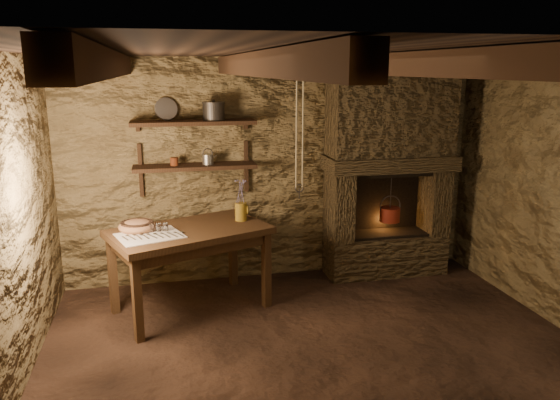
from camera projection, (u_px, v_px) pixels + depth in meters
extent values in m
plane|color=black|center=(325.00, 364.00, 4.33)|extent=(4.50, 4.50, 0.00)
cube|color=#4E3E24|center=(273.00, 170.00, 5.95)|extent=(4.50, 0.04, 2.40)
cube|color=#4E3E24|center=(480.00, 351.00, 2.15)|extent=(4.50, 0.04, 2.40)
cube|color=#4E3E24|center=(0.00, 238.00, 3.58)|extent=(0.04, 4.00, 2.40)
cube|color=black|center=(332.00, 51.00, 3.77)|extent=(4.50, 4.00, 0.04)
cube|color=black|center=(106.00, 64.00, 3.47)|extent=(0.14, 3.95, 0.16)
cube|color=black|center=(261.00, 64.00, 3.68)|extent=(0.14, 3.95, 0.16)
cube|color=black|center=(398.00, 64.00, 3.89)|extent=(0.14, 3.95, 0.16)
cube|color=black|center=(522.00, 65.00, 4.10)|extent=(0.14, 3.95, 0.16)
cube|color=black|center=(195.00, 167.00, 5.59)|extent=(1.25, 0.30, 0.04)
cube|color=black|center=(193.00, 123.00, 5.49)|extent=(1.25, 0.30, 0.04)
cube|color=#34291A|center=(385.00, 254.00, 6.22)|extent=(1.35, 0.45, 0.45)
cube|color=#34291A|center=(339.00, 205.00, 5.96)|extent=(0.23, 0.45, 0.75)
cube|color=#34291A|center=(433.00, 200.00, 6.19)|extent=(0.23, 0.45, 0.75)
cube|color=#34291A|center=(390.00, 163.00, 5.94)|extent=(1.43, 0.51, 0.16)
cube|color=#34291A|center=(391.00, 112.00, 5.84)|extent=(1.35, 0.45, 0.94)
cube|color=black|center=(380.00, 199.00, 6.26)|extent=(0.90, 0.06, 0.75)
cube|color=black|center=(189.00, 232.00, 5.12)|extent=(1.63, 1.28, 0.06)
cube|color=black|center=(189.00, 241.00, 5.14)|extent=(1.47, 1.12, 0.10)
cube|color=silver|center=(150.00, 236.00, 4.89)|extent=(0.66, 0.59, 0.01)
cylinder|color=olive|center=(241.00, 212.00, 5.37)|extent=(0.13, 0.13, 0.18)
torus|color=olive|center=(247.00, 210.00, 5.38)|extent=(0.02, 0.10, 0.10)
ellipsoid|color=#9F6945|center=(137.00, 226.00, 5.04)|extent=(0.45, 0.45, 0.12)
cylinder|color=#2F2B29|center=(214.00, 112.00, 5.50)|extent=(0.23, 0.23, 0.16)
cylinder|color=#A4A49E|center=(166.00, 109.00, 5.49)|extent=(0.24, 0.14, 0.23)
cylinder|color=#582511|center=(174.00, 162.00, 5.53)|extent=(0.09, 0.09, 0.08)
cylinder|color=maroon|center=(390.00, 214.00, 6.07)|extent=(0.25, 0.25, 0.16)
torus|color=#2F2B29|center=(390.00, 206.00, 6.04)|extent=(0.25, 0.02, 0.25)
cylinder|color=#2F2B29|center=(391.00, 193.00, 6.01)|extent=(0.01, 0.01, 0.44)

